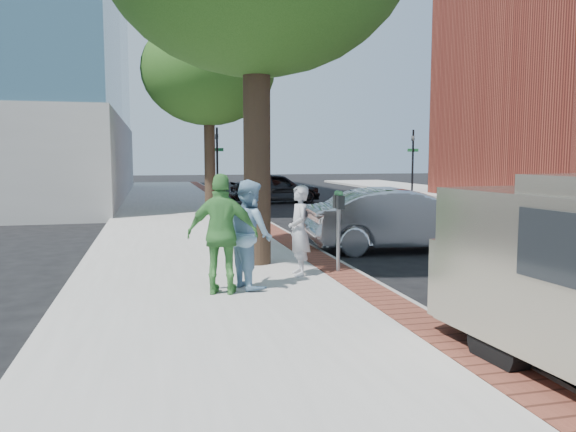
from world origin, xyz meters
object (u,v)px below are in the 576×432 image
object	(u,v)px
person_gray	(299,231)
person_officer	(250,234)
parking_meter	(339,214)
person_green	(223,234)
sedan_silver	(403,220)
bg_car	(275,188)

from	to	relation	value
person_gray	person_officer	xyz separation A→B (m)	(-1.00, -0.70, 0.07)
parking_meter	person_gray	bearing A→B (deg)	-170.62
person_gray	person_green	xyz separation A→B (m)	(-1.47, -1.03, 0.12)
parking_meter	sedan_silver	bearing A→B (deg)	46.45
person_officer	sedan_silver	world-z (taller)	person_officer
person_gray	bg_car	xyz separation A→B (m)	(3.26, 16.95, -0.21)
person_officer	bg_car	size ratio (longest dim) A/B	0.40
person_gray	person_green	bearing A→B (deg)	-52.98
parking_meter	sedan_silver	size ratio (longest dim) A/B	0.33
person_officer	bg_car	xyz separation A→B (m)	(4.26, 17.65, -0.28)
parking_meter	person_gray	xyz separation A→B (m)	(-0.77, -0.13, -0.26)
person_gray	sedan_silver	bearing A→B (deg)	132.17
sedan_silver	bg_car	distance (m)	14.19
person_green	sedan_silver	xyz separation A→B (m)	(4.74, 3.79, -0.32)
person_officer	sedan_silver	size ratio (longest dim) A/B	0.38
person_green	bg_car	world-z (taller)	person_green
person_green	parking_meter	bearing A→B (deg)	-137.40
person_green	bg_car	bearing A→B (deg)	-89.44
parking_meter	person_officer	xyz separation A→B (m)	(-1.76, -0.83, -0.19)
parking_meter	sedan_silver	distance (m)	3.66
person_green	sedan_silver	bearing A→B (deg)	-126.07
parking_meter	sedan_silver	world-z (taller)	parking_meter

